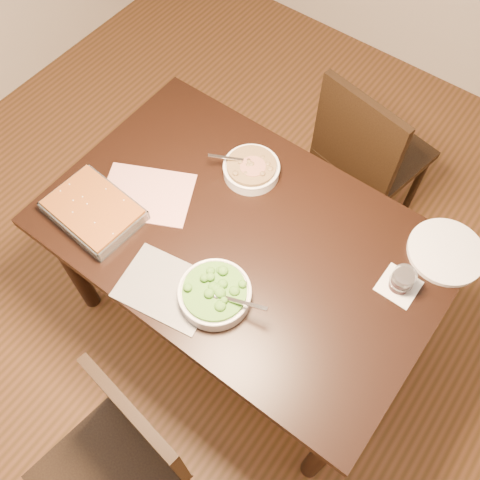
# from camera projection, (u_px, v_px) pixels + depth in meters

# --- Properties ---
(ground) EXTENTS (4.00, 4.00, 0.00)m
(ground) POSITION_uv_depth(u_px,v_px,m) (242.00, 316.00, 2.52)
(ground) COLOR #442C13
(ground) RESTS_ON ground
(table) EXTENTS (1.40, 0.90, 0.75)m
(table) POSITION_uv_depth(u_px,v_px,m) (243.00, 248.00, 1.96)
(table) COLOR black
(table) RESTS_ON ground
(magazine_a) EXTENTS (0.40, 0.36, 0.01)m
(magazine_a) POSITION_uv_depth(u_px,v_px,m) (147.00, 195.00, 1.96)
(magazine_a) COLOR #A4302E
(magazine_a) RESTS_ON table
(magazine_b) EXTENTS (0.35, 0.28, 0.01)m
(magazine_b) POSITION_uv_depth(u_px,v_px,m) (167.00, 288.00, 1.77)
(magazine_b) COLOR #292A32
(magazine_b) RESTS_ON table
(coaster) EXTENTS (0.13, 0.13, 0.00)m
(coaster) POSITION_uv_depth(u_px,v_px,m) (399.00, 286.00, 1.77)
(coaster) COLOR white
(coaster) RESTS_ON table
(stew_bowl) EXTENTS (0.21, 0.21, 0.08)m
(stew_bowl) POSITION_uv_depth(u_px,v_px,m) (251.00, 169.00, 1.98)
(stew_bowl) COLOR white
(stew_bowl) RESTS_ON table
(broccoli_bowl) EXTENTS (0.27, 0.24, 0.09)m
(broccoli_bowl) POSITION_uv_depth(u_px,v_px,m) (215.00, 294.00, 1.73)
(broccoli_bowl) COLOR white
(broccoli_bowl) RESTS_ON table
(baking_dish) EXTENTS (0.34, 0.26, 0.06)m
(baking_dish) POSITION_uv_depth(u_px,v_px,m) (94.00, 211.00, 1.89)
(baking_dish) COLOR silver
(baking_dish) RESTS_ON table
(wine_tumbler) EXTENTS (0.08, 0.08, 0.09)m
(wine_tumbler) POSITION_uv_depth(u_px,v_px,m) (402.00, 280.00, 1.73)
(wine_tumbler) COLOR black
(wine_tumbler) RESTS_ON coaster
(dinner_plate) EXTENTS (0.26, 0.26, 0.02)m
(dinner_plate) POSITION_uv_depth(u_px,v_px,m) (446.00, 252.00, 1.83)
(dinner_plate) COLOR white
(dinner_plate) RESTS_ON table
(chair_near) EXTENTS (0.45, 0.45, 0.86)m
(chair_near) POSITION_uv_depth(u_px,v_px,m) (122.00, 456.00, 1.76)
(chair_near) COLOR black
(chair_near) RESTS_ON ground
(chair_far) EXTENTS (0.49, 0.49, 0.90)m
(chair_far) POSITION_uv_depth(u_px,v_px,m) (366.00, 152.00, 2.38)
(chair_far) COLOR black
(chair_far) RESTS_ON ground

